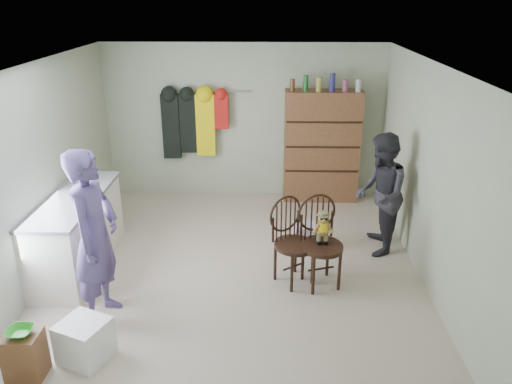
{
  "coord_description": "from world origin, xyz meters",
  "views": [
    {
      "loc": [
        0.4,
        -5.43,
        3.23
      ],
      "look_at": [
        0.25,
        0.2,
        0.95
      ],
      "focal_mm": 35.0,
      "sensor_mm": 36.0,
      "label": 1
    }
  ],
  "objects_px": {
    "chair_far": "(291,238)",
    "dresser": "(322,146)",
    "counter": "(77,232)",
    "chair_front": "(321,236)"
  },
  "relations": [
    {
      "from": "chair_front",
      "to": "chair_far",
      "type": "height_order",
      "value": "chair_front"
    },
    {
      "from": "counter",
      "to": "chair_far",
      "type": "relative_size",
      "value": 1.78
    },
    {
      "from": "chair_far",
      "to": "dresser",
      "type": "xyz_separation_m",
      "value": [
        0.58,
        2.54,
        0.35
      ]
    },
    {
      "from": "dresser",
      "to": "chair_far",
      "type": "bearing_deg",
      "value": -102.77
    },
    {
      "from": "chair_front",
      "to": "chair_far",
      "type": "xyz_separation_m",
      "value": [
        -0.33,
        0.06,
        -0.06
      ]
    },
    {
      "from": "counter",
      "to": "dresser",
      "type": "xyz_separation_m",
      "value": [
        3.2,
        2.3,
        0.44
      ]
    },
    {
      "from": "chair_front",
      "to": "counter",
      "type": "bearing_deg",
      "value": 156.42
    },
    {
      "from": "chair_front",
      "to": "chair_far",
      "type": "relative_size",
      "value": 1.04
    },
    {
      "from": "chair_front",
      "to": "dresser",
      "type": "relative_size",
      "value": 0.52
    },
    {
      "from": "counter",
      "to": "dresser",
      "type": "distance_m",
      "value": 3.96
    }
  ]
}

